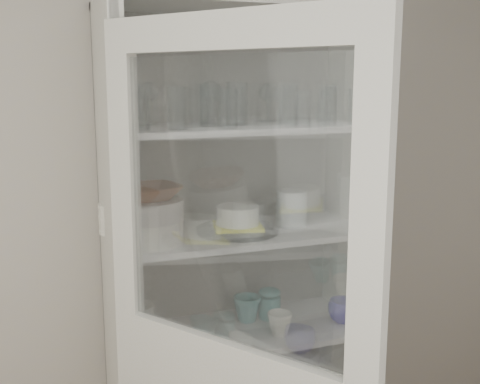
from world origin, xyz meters
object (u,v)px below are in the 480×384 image
object	(u,v)px
goblet_2	(268,101)
plate_stack_back	(127,217)
white_ramekin	(238,215)
mug_blue	(343,311)
teal_jar	(269,305)
mug_teal	(247,309)
yellow_trivet	(238,226)
goblet_1	(211,100)
white_canister	(140,322)
cream_bowl	(150,210)
pantry_cabinet	(235,303)
mug_white	(280,324)
measuring_cups	(159,346)
goblet_3	(329,102)
terracotta_bowl	(150,192)
goblet_0	(149,101)
plate_stack_front	(151,232)
glass_platter	(238,230)
grey_bowl_stack	(291,208)

from	to	relation	value
goblet_2	plate_stack_back	xyz separation A→B (m)	(-0.57, 0.01, -0.43)
white_ramekin	mug_blue	xyz separation A→B (m)	(0.43, -0.06, -0.42)
plate_stack_back	teal_jar	bearing A→B (deg)	-6.52
mug_teal	yellow_trivet	bearing A→B (deg)	-116.58
goblet_1	white_canister	xyz separation A→B (m)	(-0.31, -0.06, -0.82)
goblet_1	mug_blue	bearing A→B (deg)	-20.95
plate_stack_back	cream_bowl	world-z (taller)	cream_bowl
pantry_cabinet	yellow_trivet	distance (m)	0.36
plate_stack_back	white_canister	world-z (taller)	plate_stack_back
mug_white	measuring_cups	bearing A→B (deg)	-178.36
measuring_cups	white_canister	distance (m)	0.14
goblet_3	goblet_2	bearing A→B (deg)	170.86
measuring_cups	white_canister	xyz separation A→B (m)	(-0.04, 0.13, 0.05)
goblet_3	plate_stack_back	world-z (taller)	goblet_3
terracotta_bowl	mug_white	bearing A→B (deg)	-4.78
mug_white	goblet_2	bearing A→B (deg)	84.71
plate_stack_back	yellow_trivet	distance (m)	0.42
plate_stack_back	measuring_cups	xyz separation A→B (m)	(0.07, -0.21, -0.44)
goblet_2	white_canister	distance (m)	0.99
yellow_trivet	white_ramekin	world-z (taller)	white_ramekin
goblet_3	mug_teal	bearing A→B (deg)	-177.66
goblet_0	goblet_1	distance (m)	0.24
pantry_cabinet	mug_blue	world-z (taller)	pantry_cabinet
plate_stack_front	terracotta_bowl	world-z (taller)	terracotta_bowl
measuring_cups	goblet_0	bearing A→B (deg)	81.92
goblet_3	plate_stack_back	bearing A→B (deg)	176.44
goblet_1	glass_platter	size ratio (longest dim) A/B	0.57
goblet_0	white_canister	bearing A→B (deg)	-134.06
goblet_1	white_canister	distance (m)	0.88
yellow_trivet	grey_bowl_stack	bearing A→B (deg)	5.17
goblet_0	grey_bowl_stack	distance (m)	0.68
mug_blue	mug_teal	xyz separation A→B (m)	(-0.36, 0.14, 0.01)
mug_teal	plate_stack_back	bearing A→B (deg)	-174.64
grey_bowl_stack	goblet_1	bearing A→B (deg)	159.04
white_canister	glass_platter	bearing A→B (deg)	-10.71
mug_teal	glass_platter	bearing A→B (deg)	-116.58
grey_bowl_stack	goblet_0	bearing A→B (deg)	166.69
goblet_2	yellow_trivet	xyz separation A→B (m)	(-0.18, -0.14, -0.46)
goblet_0	plate_stack_back	size ratio (longest dim) A/B	0.83
pantry_cabinet	goblet_3	size ratio (longest dim) A/B	13.69
goblet_0	glass_platter	world-z (taller)	goblet_0
goblet_1	teal_jar	bearing A→B (deg)	-10.33
white_canister	mug_blue	bearing A→B (deg)	-8.92
glass_platter	goblet_3	bearing A→B (deg)	13.43
mug_teal	white_canister	size ratio (longest dim) A/B	0.82
goblet_1	goblet_3	world-z (taller)	goblet_1
mug_blue	mug_teal	distance (m)	0.39
goblet_2	plate_stack_front	distance (m)	0.71
pantry_cabinet	grey_bowl_stack	world-z (taller)	pantry_cabinet
goblet_2	pantry_cabinet	bearing A→B (deg)	-163.35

